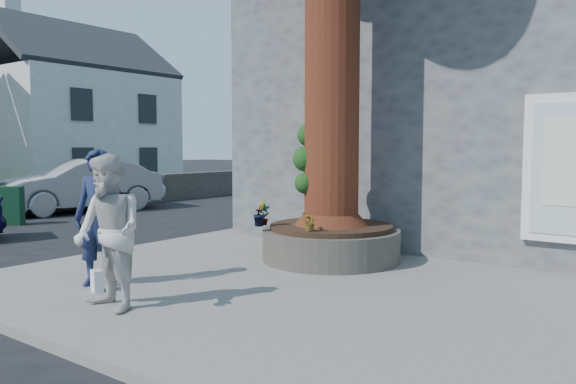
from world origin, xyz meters
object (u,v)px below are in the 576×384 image
Objects in this scene: planter at (331,243)px; a_board_sign at (11,206)px; man at (99,218)px; woman at (109,233)px; car_silver at (81,186)px.

planter is 2.30× the size of a_board_sign.
man reaches higher than planter.
man is at bearing 156.97° from woman.
car_silver is at bearing 116.96° from man.
man is (-1.61, -3.35, 0.64)m from planter.
planter is at bearing -0.90° from car_silver.
car_silver reaches higher than planter.
man reaches higher than car_silver.
man is 1.87× the size of a_board_sign.
man is 1.03× the size of woman.
woman reaches higher than car_silver.
car_silver reaches higher than a_board_sign.
man is at bearing -115.66° from planter.
planter is 3.78m from man.
woman is at bearing -62.07° from a_board_sign.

